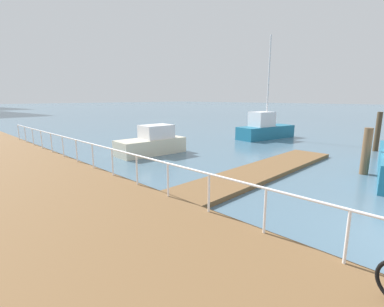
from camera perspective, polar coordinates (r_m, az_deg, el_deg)
ground_plane at (r=21.61m, az=-21.91°, el=1.67°), size 300.00×300.00×0.00m
floating_dock at (r=12.91m, az=13.89°, el=-3.67°), size 11.78×2.00×0.18m
boardwalk_railing at (r=11.10m, az=-16.26°, el=-0.18°), size 0.06×26.72×1.08m
dock_piling_2 at (r=21.23m, az=34.12°, el=3.77°), size 0.31×0.31×2.51m
dock_piling_3 at (r=14.51m, az=32.45°, el=0.39°), size 0.36×0.36×2.10m
moored_boat_1 at (r=17.01m, az=-8.27°, el=2.21°), size 4.32×2.01×1.75m
moored_boat_2 at (r=23.93m, az=14.89°, el=4.99°), size 5.60×2.72×8.26m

